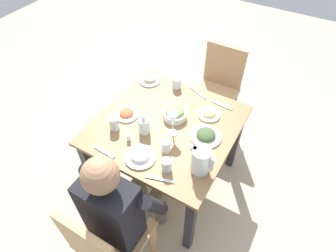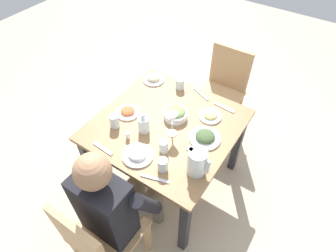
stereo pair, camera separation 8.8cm
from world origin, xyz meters
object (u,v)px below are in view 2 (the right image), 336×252
Objects in this scene: plate_yoghurt at (138,154)px; wine_glass at (172,120)px; diner_near at (117,201)px; plate_dolmas at (205,137)px; plate_rice_curry at (128,112)px; oil_carafe at (144,125)px; chair_far at (223,88)px; water_pitcher at (197,162)px; water_glass_center at (180,84)px; plate_beans at (154,79)px; salt_shaker at (128,135)px; plate_fries at (210,115)px; salad_bowl at (176,113)px; dining_table at (167,133)px; water_glass_by_pitcher at (114,121)px; water_glass_far_right at (163,165)px; water_glass_near_right at (164,146)px; chair_near at (98,238)px.

wine_glass is (0.08, 0.29, 0.12)m from plate_yoghurt.
plate_dolmas is at bearing 71.31° from diner_near.
plate_rice_curry is 0.23m from oil_carafe.
chair_far is 4.70× the size of water_pitcher.
water_glass_center is (-0.44, 0.38, 0.03)m from plate_dolmas.
salt_shaker reaches higher than plate_beans.
chair_far is 4.05× the size of plate_dolmas.
plate_beans is at bearing 118.87° from oil_carafe.
water_glass_center is at bearing 9.10° from plate_beans.
plate_fries is 1.91× the size of water_glass_center.
salad_bowl reaches higher than plate_beans.
chair_far reaches higher than water_glass_center.
oil_carafe is (-0.17, -1.00, 0.27)m from chair_far.
plate_dolmas is at bearing 23.17° from oil_carafe.
dining_table is 0.41m from water_glass_by_pitcher.
salad_bowl is 1.07× the size of oil_carafe.
salad_bowl is at bearing 112.74° from water_glass_far_right.
water_glass_far_right reaches higher than salad_bowl.
water_glass_center is at bearing 89.00° from salt_shaker.
water_glass_by_pitcher is (-0.37, -1.09, 0.27)m from chair_far.
water_glass_near_right is (0.26, -0.62, 0.00)m from water_glass_center.
wine_glass is at bearing 25.33° from oil_carafe.
diner_near is at bearing -48.88° from water_glass_by_pitcher.
water_pitcher is at bearing -74.18° from chair_far.
chair_far is at bearing 104.36° from plate_fries.
water_glass_near_right is at bearing -18.33° from oil_carafe.
plate_rice_curry is 0.84× the size of plate_yoghurt.
water_pitcher is 0.69m from water_glass_by_pitcher.
plate_rice_curry is (-0.69, 0.17, -0.08)m from water_pitcher.
plate_dolmas is 0.58m from water_glass_center.
water_pitcher is 0.22m from water_glass_far_right.
water_glass_center is at bearing 75.62° from water_glass_by_pitcher.
water_glass_near_right reaches higher than salt_shaker.
wine_glass is (0.38, 0.17, 0.09)m from water_glass_by_pitcher.
dining_table is 4.50× the size of plate_dolmas.
plate_yoghurt is 0.23m from oil_carafe.
chair_near is 1.13m from plate_fries.
plate_beans is at bearing 137.58° from wine_glass.
plate_fries reaches higher than dining_table.
plate_dolmas reaches higher than plate_fries.
water_glass_far_right is 0.92× the size of water_glass_by_pitcher.
plate_yoghurt is at bearing -22.27° from water_glass_by_pitcher.
water_pitcher is (0.31, 0.62, 0.31)m from chair_near.
plate_dolmas is 0.62m from plate_rice_curry.
salt_shaker is at bearing -127.05° from plate_fries.
diner_near reaches higher than salt_shaker.
plate_beans is at bearing 168.51° from plate_fries.
water_pitcher reaches higher than plate_beans.
dining_table is 0.36m from plate_fries.
salad_bowl is 1.96× the size of water_glass_center.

